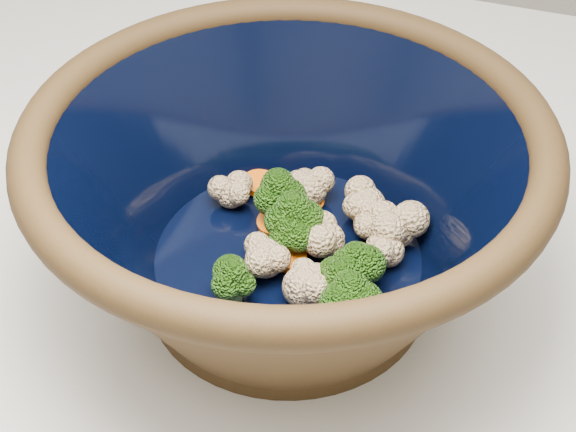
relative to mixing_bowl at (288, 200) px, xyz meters
The scene contains 2 objects.
mixing_bowl is the anchor object (origin of this frame).
vegetable_pile 0.04m from the mixing_bowl, ahead, with size 0.18×0.17×0.06m.
Camera 1 is at (0.23, -0.41, 1.40)m, focal length 50.00 mm.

